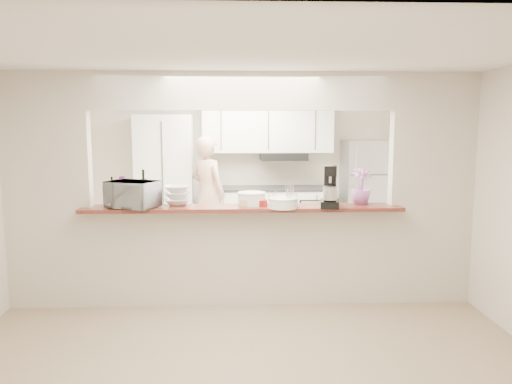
{
  "coord_description": "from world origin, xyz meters",
  "views": [
    {
      "loc": [
        -0.07,
        -5.3,
        1.96
      ],
      "look_at": [
        0.16,
        0.3,
        1.19
      ],
      "focal_mm": 35.0,
      "sensor_mm": 36.0,
      "label": 1
    }
  ],
  "objects": [
    {
      "name": "kitchen_cabinets",
      "position": [
        -0.19,
        2.72,
        0.97
      ],
      "size": [
        3.15,
        0.62,
        2.25
      ],
      "color": "white",
      "rests_on": "floor"
    },
    {
      "name": "utensil_caddy",
      "position": [
        0.45,
        -0.15,
        1.19
      ],
      "size": [
        0.29,
        0.21,
        0.24
      ],
      "color": "silver",
      "rests_on": "bar_counter"
    },
    {
      "name": "refrigerator",
      "position": [
        2.05,
        2.65,
        0.85
      ],
      "size": [
        0.75,
        0.7,
        1.7
      ],
      "primitive_type": "cube",
      "color": "#A1A1A6",
      "rests_on": "floor"
    },
    {
      "name": "wine_bottle_a",
      "position": [
        -1.05,
        0.0,
        1.24
      ],
      "size": [
        0.08,
        0.08,
        0.39
      ],
      "color": "black",
      "rests_on": "bar_counter"
    },
    {
      "name": "partition",
      "position": [
        0.0,
        0.0,
        1.48
      ],
      "size": [
        5.0,
        0.15,
        2.5
      ],
      "color": "beige",
      "rests_on": "floor"
    },
    {
      "name": "wine_bottle_b",
      "position": [
        -1.4,
        0.07,
        1.21
      ],
      "size": [
        0.06,
        0.06,
        0.31
      ],
      "color": "black",
      "rests_on": "bar_counter"
    },
    {
      "name": "tile_overlay",
      "position": [
        0.0,
        1.55,
        0.01
      ],
      "size": [
        5.0,
        2.9,
        0.01
      ],
      "primitive_type": "cube",
      "color": "silver",
      "rests_on": "floor"
    },
    {
      "name": "tan_bowl",
      "position": [
        0.05,
        -0.03,
        1.13
      ],
      "size": [
        0.16,
        0.16,
        0.07
      ],
      "primitive_type": "cylinder",
      "color": "#CDB390",
      "rests_on": "bar_counter"
    },
    {
      "name": "toaster_oven",
      "position": [
        -1.15,
        -0.1,
        1.23
      ],
      "size": [
        0.6,
        0.52,
        0.28
      ],
      "primitive_type": "imported",
      "rotation": [
        0.0,
        0.0,
        -0.41
      ],
      "color": "#A8A8AD",
      "rests_on": "bar_counter"
    },
    {
      "name": "red_bowl",
      "position": [
        0.2,
        -0.03,
        1.12
      ],
      "size": [
        0.14,
        0.14,
        0.06
      ],
      "primitive_type": "cylinder",
      "color": "maroon",
      "rests_on": "bar_counter"
    },
    {
      "name": "flower_right",
      "position": [
        1.3,
        0.05,
        1.29
      ],
      "size": [
        0.25,
        0.25,
        0.39
      ],
      "primitive_type": "imported",
      "rotation": [
        0.0,
        0.0,
        0.15
      ],
      "color": "#C275D9",
      "rests_on": "bar_counter"
    },
    {
      "name": "flower_left",
      "position": [
        -1.3,
        0.05,
        1.26
      ],
      "size": [
        0.39,
        0.37,
        0.34
      ],
      "primitive_type": "imported",
      "rotation": [
        0.0,
        0.0,
        -0.43
      ],
      "color": "#ED7DDB",
      "rests_on": "bar_counter"
    },
    {
      "name": "person",
      "position": [
        -0.5,
        2.3,
        0.89
      ],
      "size": [
        0.77,
        0.75,
        1.77
      ],
      "primitive_type": "imported",
      "rotation": [
        0.0,
        0.0,
        2.42
      ],
      "color": "tan",
      "rests_on": "floor"
    },
    {
      "name": "plate_stack_a",
      "position": [
        0.1,
        0.03,
        1.16
      ],
      "size": [
        0.3,
        0.3,
        0.14
      ],
      "color": "white",
      "rests_on": "bar_counter"
    },
    {
      "name": "plate_stack_b",
      "position": [
        0.42,
        -0.19,
        1.14
      ],
      "size": [
        0.31,
        0.31,
        0.11
      ],
      "color": "white",
      "rests_on": "bar_counter"
    },
    {
      "name": "serving_bowls",
      "position": [
        -0.7,
        0.05,
        1.19
      ],
      "size": [
        0.28,
        0.28,
        0.21
      ],
      "primitive_type": "imported",
      "rotation": [
        0.0,
        0.0,
        0.02
      ],
      "color": "silver",
      "rests_on": "bar_counter"
    },
    {
      "name": "floor",
      "position": [
        0.0,
        0.0,
        0.0
      ],
      "size": [
        6.0,
        6.0,
        0.0
      ],
      "primitive_type": "plane",
      "color": "tan",
      "rests_on": "ground"
    },
    {
      "name": "stand_mixer",
      "position": [
        0.92,
        -0.14,
        1.29
      ],
      "size": [
        0.24,
        0.33,
        0.44
      ],
      "color": "black",
      "rests_on": "bar_counter"
    },
    {
      "name": "bar_counter",
      "position": [
        0.0,
        -0.0,
        0.58
      ],
      "size": [
        3.4,
        0.38,
        1.09
      ],
      "color": "beige",
      "rests_on": "floor"
    }
  ]
}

